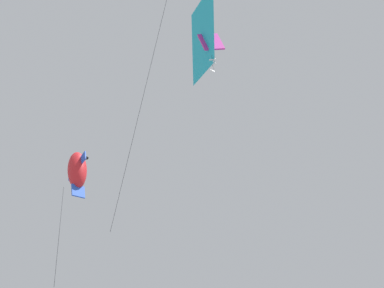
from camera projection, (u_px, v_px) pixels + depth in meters
The scene contains 2 objects.
kite_delta_upper_right at pixel (205, 38), 23.88m from camera, with size 4.87×3.36×9.18m.
kite_fish_low_drifter at pixel (77, 170), 22.84m from camera, with size 1.33×1.17×5.41m.
Camera 1 is at (18.68, -5.20, 23.22)m, focal length 59.13 mm.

